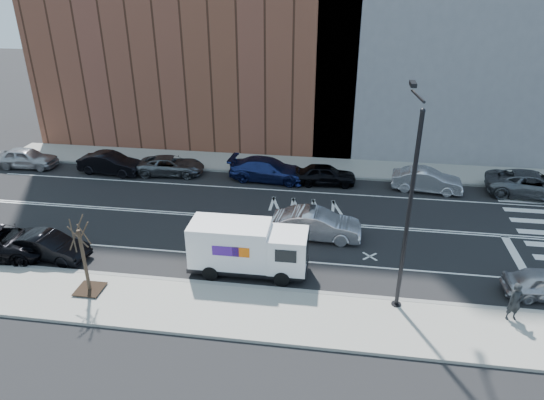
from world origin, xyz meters
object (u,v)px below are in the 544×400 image
(far_parked_b, at_px, (110,163))
(pedestrian, at_px, (515,302))
(far_parked_a, at_px, (26,158))
(driving_sedan, at_px, (316,224))
(fedex_van, at_px, (247,248))

(far_parked_b, bearing_deg, pedestrian, -113.38)
(far_parked_a, bearing_deg, driving_sedan, -110.30)
(far_parked_a, relative_size, pedestrian, 2.56)
(far_parked_a, xyz_separation_m, pedestrian, (30.97, -13.39, 0.26))
(fedex_van, bearing_deg, far_parked_a, 149.05)
(far_parked_a, distance_m, driving_sedan, 23.45)
(far_parked_a, xyz_separation_m, driving_sedan, (22.26, -7.40, 0.05))
(fedex_van, bearing_deg, pedestrian, -10.32)
(far_parked_a, relative_size, far_parked_b, 0.97)
(fedex_van, xyz_separation_m, far_parked_b, (-12.36, 11.14, -0.63))
(fedex_van, relative_size, driving_sedan, 1.18)
(fedex_van, distance_m, far_parked_b, 16.65)
(fedex_van, xyz_separation_m, pedestrian, (11.84, -2.08, -0.36))
(far_parked_b, height_order, driving_sedan, driving_sedan)
(driving_sedan, relative_size, pedestrian, 2.81)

